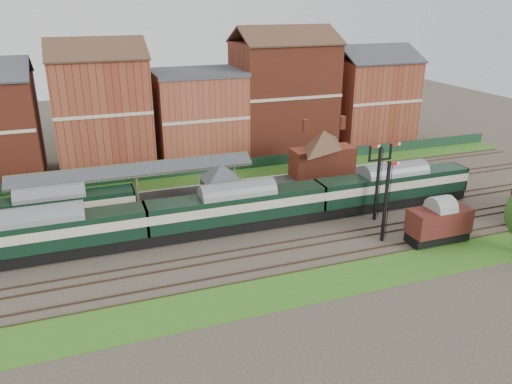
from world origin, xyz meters
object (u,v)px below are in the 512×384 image
object	(u,v)px
signal_box	(222,190)
goods_van_a	(439,222)
semaphore_bracket	(378,178)
dmu_train	(238,207)
platform_railcar	(52,209)

from	to	relation	value
signal_box	goods_van_a	size ratio (longest dim) A/B	1.02
signal_box	semaphore_bracket	distance (m)	16.16
semaphore_bracket	dmu_train	bearing A→B (deg)	170.10
semaphore_bracket	platform_railcar	size ratio (longest dim) A/B	0.51
dmu_train	semaphore_bracket	bearing A→B (deg)	-9.90
signal_box	semaphore_bracket	xyz separation A→B (m)	(15.04, -5.75, 1.44)
platform_railcar	dmu_train	bearing A→B (deg)	-20.53
semaphore_bracket	platform_railcar	distance (m)	33.03
platform_railcar	goods_van_a	size ratio (longest dim) A/B	2.74
signal_box	dmu_train	distance (m)	3.41
semaphore_bracket	goods_van_a	world-z (taller)	semaphore_bracket
dmu_train	platform_railcar	size ratio (longest dim) A/B	3.35
semaphore_bracket	platform_railcar	bearing A→B (deg)	164.14
signal_box	goods_van_a	bearing A→B (deg)	-34.61
signal_box	platform_railcar	distance (m)	16.99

